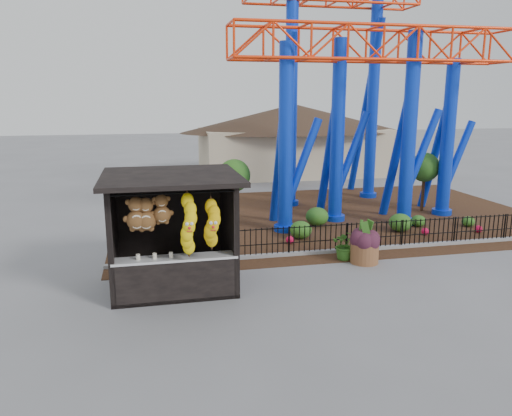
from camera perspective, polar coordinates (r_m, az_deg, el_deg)
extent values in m
plane|color=slate|center=(13.42, 4.06, -9.62)|extent=(120.00, 120.00, 0.00)
cube|color=#331E11|center=(21.89, 8.20, -0.89)|extent=(18.00, 12.00, 0.02)
cube|color=gray|center=(17.45, 13.96, -4.45)|extent=(18.00, 0.18, 0.12)
cube|color=black|center=(14.04, -9.33, -8.51)|extent=(3.20, 2.60, 0.10)
cube|color=black|center=(14.79, -9.81, -1.55)|extent=(3.20, 0.12, 3.00)
cube|color=black|center=(13.61, -16.04, -3.10)|extent=(0.12, 2.60, 3.00)
cube|color=black|center=(13.74, -3.12, -2.47)|extent=(0.12, 2.60, 3.00)
cube|color=black|center=(13.02, -9.73, 3.55)|extent=(3.50, 3.40, 0.12)
cube|color=black|center=(12.43, -16.31, -4.60)|extent=(0.14, 0.14, 3.00)
cube|color=black|center=(12.57, -2.24, -3.89)|extent=(0.14, 0.14, 3.00)
cube|color=black|center=(12.88, -9.13, -8.10)|extent=(3.00, 0.50, 1.10)
cube|color=silver|center=(12.69, -9.22, -5.69)|extent=(3.10, 0.55, 0.06)
cylinder|color=black|center=(11.87, -9.40, 1.66)|extent=(2.90, 0.04, 0.04)
cylinder|color=#0C34D6|center=(18.67, 3.44, 7.77)|extent=(0.56, 0.56, 7.00)
cylinder|color=#0C34D6|center=(19.25, 3.31, -2.31)|extent=(0.84, 0.84, 0.24)
cylinder|color=#0C34D6|center=(20.60, 9.30, 8.50)|extent=(0.56, 0.56, 7.30)
cylinder|color=#0C34D6|center=(21.14, 8.97, -1.09)|extent=(0.84, 0.84, 0.24)
cylinder|color=#0C34D6|center=(20.59, 17.11, 8.39)|extent=(0.56, 0.56, 7.50)
cylinder|color=#0C34D6|center=(21.13, 16.48, -1.46)|extent=(0.84, 0.84, 0.24)
cylinder|color=#0C34D6|center=(22.94, 21.06, 7.36)|extent=(0.56, 0.56, 6.60)
cylinder|color=#0C34D6|center=(23.40, 20.45, -0.41)|extent=(0.84, 0.84, 0.24)
cylinder|color=#0C34D6|center=(23.35, 4.03, 11.80)|extent=(0.56, 0.56, 9.50)
cylinder|color=#0C34D6|center=(23.86, 3.86, 0.61)|extent=(0.84, 0.84, 0.24)
cylinder|color=#0C34D6|center=(25.89, 13.24, 12.69)|extent=(0.56, 0.56, 10.50)
cylinder|color=#0C34D6|center=(26.36, 12.68, 1.48)|extent=(0.84, 0.84, 0.24)
cylinder|color=#0C34D6|center=(19.63, 2.69, 5.44)|extent=(0.36, 2.21, 5.85)
cylinder|color=#0C34D6|center=(19.27, 5.17, 4.75)|extent=(1.62, 0.32, 3.73)
cylinder|color=#0C34D6|center=(21.51, 8.33, 6.26)|extent=(0.36, 2.29, 6.10)
cylinder|color=#0C34D6|center=(21.24, 10.66, 5.60)|extent=(1.67, 0.32, 3.88)
cylinder|color=#0C34D6|center=(21.45, 15.78, 6.10)|extent=(0.36, 2.34, 6.26)
cylinder|color=#0C34D6|center=(21.29, 18.17, 5.40)|extent=(1.71, 0.32, 3.99)
cylinder|color=#0C34D6|center=(23.77, 19.72, 5.61)|extent=(0.36, 2.10, 5.53)
cylinder|color=#0C34D6|center=(23.67, 21.90, 5.01)|extent=(1.54, 0.32, 3.52)
cylinder|color=brown|center=(15.94, 12.29, -5.04)|extent=(1.05, 1.05, 0.63)
ellipsoid|color=#381625|center=(15.77, 12.39, -2.84)|extent=(0.70, 0.70, 0.64)
imported|color=#1F5719|center=(16.08, 10.22, -4.13)|extent=(1.02, 0.93, 0.98)
ellipsoid|color=#2A5A1A|center=(18.21, 5.14, -2.50)|extent=(0.80, 0.80, 0.64)
ellipsoid|color=#2A5A1A|center=(19.85, 16.17, -1.62)|extent=(0.87, 0.87, 0.69)
ellipsoid|color=#2A5A1A|center=(20.83, 18.06, -1.41)|extent=(0.57, 0.57, 0.46)
ellipsoid|color=#2A5A1A|center=(20.11, 6.99, -0.96)|extent=(0.91, 0.91, 0.73)
ellipsoid|color=#2A5A1A|center=(21.55, 23.09, -1.43)|extent=(0.51, 0.51, 0.41)
sphere|color=red|center=(17.57, 3.88, -3.66)|extent=(0.28, 0.28, 0.28)
sphere|color=red|center=(18.87, 11.98, -2.76)|extent=(0.28, 0.28, 0.28)
sphere|color=red|center=(19.65, 18.76, -2.55)|extent=(0.28, 0.28, 0.28)
sphere|color=red|center=(20.76, 24.08, -2.20)|extent=(0.28, 0.28, 0.28)
cube|color=#BFAD8C|center=(33.50, 4.29, 6.46)|extent=(12.00, 6.00, 3.00)
cone|color=#332319|center=(33.33, 4.36, 10.57)|extent=(15.00, 15.00, 1.80)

